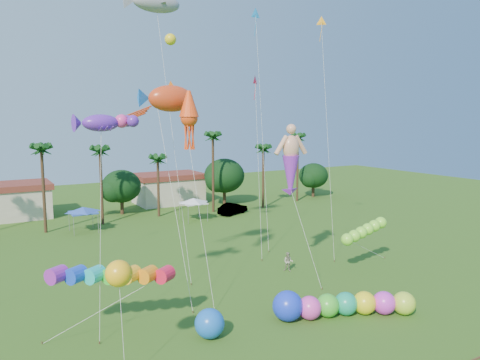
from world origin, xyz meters
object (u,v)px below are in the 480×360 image
car_b (233,209)px  spectator_b (288,262)px  caterpillar_inflatable (339,305)px  blue_ball (210,324)px

car_b → spectator_b: size_ratio=2.85×
spectator_b → caterpillar_inflatable: caterpillar_inflatable is taller
spectator_b → blue_ball: blue_ball is taller
spectator_b → caterpillar_inflatable: size_ratio=0.18×
spectator_b → blue_ball: size_ratio=0.92×
car_b → spectator_b: bearing=138.7°
caterpillar_inflatable → spectator_b: bearing=96.5°
spectator_b → blue_ball: (-11.80, -7.92, 0.07)m
car_b → caterpillar_inflatable: bearing=139.4°
spectator_b → blue_ball: bearing=-103.6°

